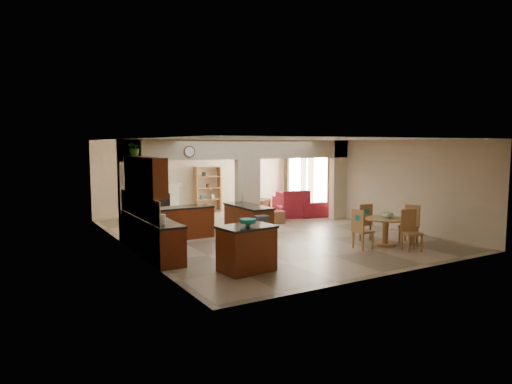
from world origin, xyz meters
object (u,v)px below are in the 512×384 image
kitchen_island (247,248)px  dining_table (386,227)px  armchair (256,209)px  sofa (299,203)px

kitchen_island → dining_table: bearing=-2.7°
armchair → kitchen_island: bearing=21.5°
armchair → sofa: bearing=151.9°
armchair → dining_table: bearing=61.5°
sofa → kitchen_island: bearing=143.7°
dining_table → sofa: sofa is taller
dining_table → sofa: size_ratio=0.40×
dining_table → armchair: size_ratio=1.32×
kitchen_island → dining_table: kitchen_island is taller
kitchen_island → armchair: (3.62, 5.78, -0.12)m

